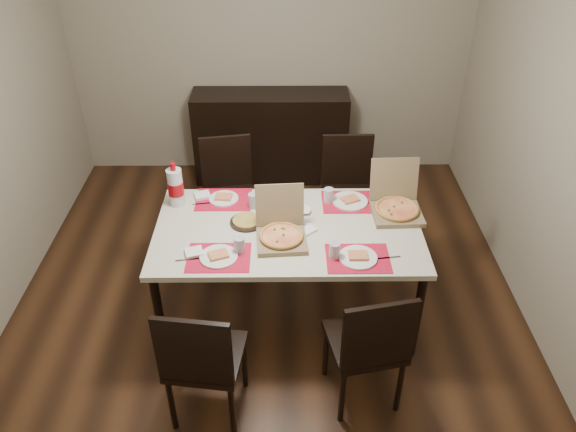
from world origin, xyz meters
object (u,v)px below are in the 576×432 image
Objects in this scene: sideboard at (271,137)px; dip_bowl at (304,211)px; chair_far_left at (229,188)px; dining_table at (288,236)px; chair_near_left at (202,359)px; chair_far_right at (347,186)px; soda_bottle at (176,187)px; pizza_box_center at (281,232)px; chair_near_right at (369,344)px.

sideboard is 14.52× the size of dip_bowl.
dining_table is at bearing -61.57° from chair_far_left.
chair_far_left is (-0.33, -1.06, 0.06)m from sideboard.
chair_near_left and chair_far_right have the same top height.
chair_far_left is at bearing 62.94° from soda_bottle.
chair_near_left is 2.46× the size of pizza_box_center.
dining_table is 1.94× the size of chair_far_right.
chair_far_right is at bearing 61.17° from dining_table.
chair_near_left is 2.78× the size of soda_bottle.
chair_near_right is 1.74m from chair_far_right.
chair_far_left is (-0.49, 0.90, -0.17)m from dining_table.
sideboard is 4.49× the size of soda_bottle.
chair_far_left is at bearing 130.14° from dip_bowl.
chair_far_right is 1.48m from soda_bottle.
chair_near_right is at bearing -41.82° from soda_bottle.
soda_bottle reaches higher than chair_near_left.
chair_near_right and chair_far_left have the same top height.
sideboard is at bearing 102.56° from chair_near_right.
chair_near_right is at bearing -60.44° from dining_table.
chair_far_right is 9.00× the size of dip_bowl.
sideboard is 1.61× the size of chair_far_left.
chair_far_right is (0.66, -1.04, 0.06)m from sideboard.
chair_far_left reaches higher than dining_table.
soda_bottle is at bearing 159.04° from dining_table.
chair_near_right and chair_far_right have the same top height.
soda_bottle is (-1.26, 1.12, 0.38)m from chair_near_right.
pizza_box_center is (0.45, 0.81, 0.29)m from chair_near_left.
chair_far_right is at bearing 0.96° from chair_far_left.
chair_near_left is at bearing -118.94° from pizza_box_center.
dip_bowl is (0.11, 0.19, 0.08)m from dining_table.
chair_near_right reaches higher than dip_bowl.
chair_near_left is at bearing -118.48° from chair_far_right.
pizza_box_center is (-0.55, -1.03, 0.29)m from chair_far_right.
chair_far_right is 0.86m from dip_bowl.
sideboard is at bearing 98.51° from dip_bowl.
pizza_box_center is 0.34m from dip_bowl.
dip_bowl is at bearing -7.16° from soda_bottle.
pizza_box_center reaches higher than chair_near_right.
pizza_box_center is at bearing 61.06° from chair_near_left.
dining_table is 4.76× the size of pizza_box_center.
chair_far_left is 0.96m from dip_bowl.
sideboard is 2.90m from chair_near_left.
pizza_box_center is (-0.05, -0.11, 0.12)m from dining_table.
dip_bowl is (-0.35, 1.01, 0.25)m from chair_near_right.
chair_far_right is (0.04, 1.74, 0.00)m from chair_near_right.
chair_far_right is (1.00, 1.84, 0.00)m from chair_near_left.
chair_near_left reaches higher than dining_table.
chair_far_right is at bearing -57.80° from sideboard.
chair_far_right is at bearing 25.31° from soda_bottle.
dip_bowl is 0.92m from soda_bottle.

